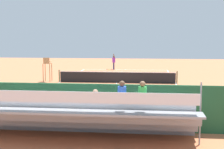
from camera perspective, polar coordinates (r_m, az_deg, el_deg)
The scene contains 12 objects.
ground_plane at distance 27.70m, azimuth 0.88°, elevation -1.48°, with size 60.00×60.00×0.00m, color #CC7047.
court_line_markings at distance 27.73m, azimuth 0.89°, elevation -1.47°, with size 10.10×22.20×0.01m.
tennis_net at distance 27.63m, azimuth 0.89°, elevation -0.45°, with size 10.30×0.10×1.07m.
backdrop_wall at distance 13.85m, azimuth -4.44°, elevation -5.74°, with size 18.00×0.16×2.00m, color #235633.
bleacher_stand at distance 12.55m, azimuth -5.85°, elevation -7.35°, with size 9.06×2.40×2.48m.
umpire_chair at distance 28.85m, azimuth -11.46°, elevation 1.34°, with size 0.67×0.67×2.14m.
courtside_bench at distance 14.46m, azimuth 2.98°, elevation -6.99°, with size 1.80×0.40×0.93m.
equipment_bag at distance 14.62m, azimuth -3.83°, elevation -8.37°, with size 0.90×0.36×0.36m, color #B22D2D.
tennis_player at distance 38.61m, azimuth 0.31°, elevation 2.40°, with size 0.45×0.56×1.93m.
tennis_racket at distance 38.74m, azimuth -0.49°, elevation 0.93°, with size 0.58×0.34×0.03m.
tennis_ball_near at distance 36.50m, azimuth 0.11°, elevation 0.59°, with size 0.07×0.07×0.07m, color #CCDB33.
tennis_ball_far at distance 37.92m, azimuth -0.65°, elevation 0.83°, with size 0.07×0.07×0.07m, color #CCDB33.
Camera 1 is at (-2.50, 27.29, 4.02)m, focal length 51.42 mm.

